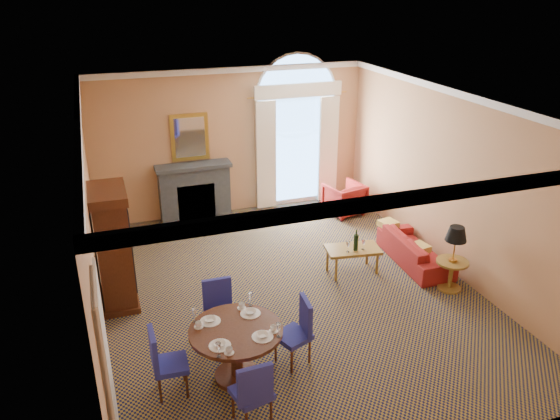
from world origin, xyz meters
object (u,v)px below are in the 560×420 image
object	(u,v)px
dining_table	(236,342)
side_table	(454,250)
armoire	(114,249)
sofa	(415,250)
armchair	(344,199)
coffee_table	(353,250)

from	to	relation	value
dining_table	side_table	xyz separation A→B (m)	(3.99, 0.99, 0.17)
armoire	dining_table	world-z (taller)	armoire
dining_table	sofa	size ratio (longest dim) A/B	0.68
side_table	armoire	bearing A→B (deg)	164.71
dining_table	armchair	bearing A→B (deg)	50.95
armoire	sofa	bearing A→B (deg)	-4.68
armchair	sofa	bearing A→B (deg)	83.32
armoire	side_table	distance (m)	5.52
armoire	coffee_table	world-z (taller)	armoire
sofa	coffee_table	bearing A→B (deg)	91.11
sofa	armchair	bearing A→B (deg)	8.78
armoire	armchair	size ratio (longest dim) A/B	2.50
sofa	armchair	distance (m)	2.53
sofa	dining_table	bearing A→B (deg)	119.92
armchair	coffee_table	xyz separation A→B (m)	(-1.00, -2.48, 0.09)
coffee_table	side_table	bearing A→B (deg)	-30.18
armoire	armchair	xyz separation A→B (m)	(5.01, 2.09, -0.59)
dining_table	side_table	size ratio (longest dim) A/B	1.07
armoire	dining_table	xyz separation A→B (m)	(1.33, -2.44, -0.38)
sofa	side_table	world-z (taller)	side_table
armchair	coffee_table	distance (m)	2.68
armoire	sofa	world-z (taller)	armoire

